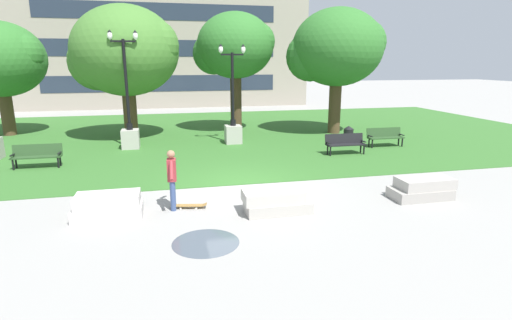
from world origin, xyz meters
name	(u,v)px	position (x,y,z in m)	size (l,w,h in m)	color
ground_plane	(244,185)	(0.00, 0.00, 0.00)	(140.00, 140.00, 0.00)	gray
grass_lawn	(211,134)	(0.00, 10.00, 0.01)	(40.00, 20.00, 0.02)	#336628
concrete_block_center	(108,206)	(-4.10, -2.00, 0.31)	(1.80, 0.90, 0.64)	#BCB7B2
concrete_block_left	(276,202)	(0.37, -2.66, 0.31)	(1.86, 0.90, 0.64)	#B2ADA3
concrete_block_right	(422,189)	(5.04, -2.52, 0.31)	(1.86, 0.90, 0.64)	#9E9991
person_skateboarder	(172,176)	(-2.39, -1.82, 0.97)	(0.26, 1.34, 1.71)	#384C7A
skateboard	(189,205)	(-1.96, -1.84, 0.09)	(1.04, 0.39, 0.14)	olive
puddle	(206,243)	(-1.72, -4.19, 0.00)	(1.56, 1.56, 0.01)	#47515B
park_bench_near_left	(345,143)	(5.31, 3.53, 0.54)	(1.81, 0.56, 0.90)	black
park_bench_near_right	(385,136)	(7.92, 4.64, 0.54)	(1.80, 0.54, 0.90)	#284723
park_bench_far_left	(37,154)	(-7.47, 3.98, 0.54)	(1.80, 0.54, 0.90)	#284723
lamp_post_right	(233,124)	(0.81, 7.06, 1.01)	(1.32, 0.80, 4.88)	#ADA89E
lamp_post_center	(130,126)	(-4.19, 6.91, 1.11)	(1.32, 0.80, 5.44)	#ADA89E
tree_near_left	(336,49)	(6.98, 8.81, 4.76)	(5.29, 5.03, 6.96)	#4C3823
tree_far_left	(124,52)	(-4.41, 9.70, 4.53)	(5.72, 5.45, 6.90)	#4C3823
tree_near_right	(234,47)	(1.54, 10.64, 4.87)	(4.59, 4.37, 6.80)	#42301E
trash_bin	(348,135)	(6.32, 5.34, 0.50)	(0.49, 0.49, 0.96)	black
building_facade_distant	(161,43)	(-2.59, 24.50, 5.67)	(26.69, 1.03, 11.36)	gray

